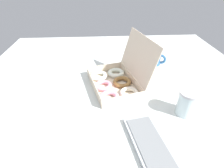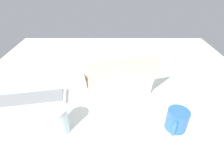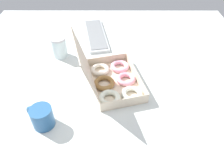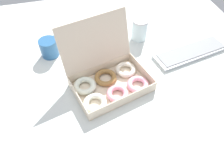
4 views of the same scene
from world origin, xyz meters
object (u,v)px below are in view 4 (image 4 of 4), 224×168
Objects in this scene: donut_box at (109,80)px; keyboard at (191,52)px; glass_jar at (140,29)px; coffee_mug at (49,47)px.

donut_box reaches higher than keyboard.
donut_box is at bearing -129.62° from glass_jar.
glass_jar reaches higher than keyboard.
coffee_mug is at bearing -178.33° from glass_jar.
keyboard is 3.51× the size of glass_jar.
keyboard is at bearing -40.57° from glass_jar.
keyboard is 78.04cm from coffee_mug.
coffee_mug is at bearing 130.72° from donut_box.
keyboard is (49.81, 11.22, -2.55)cm from donut_box.
donut_box is 39.62cm from coffee_mug.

